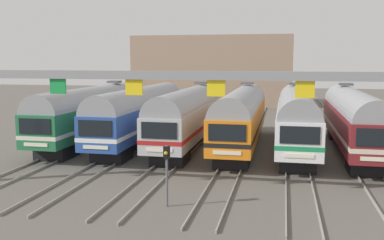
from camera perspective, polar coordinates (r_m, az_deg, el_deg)
The scene contains 11 objects.
ground_plane at distance 36.09m, azimuth 2.98°, elevation -3.49°, with size 160.00×160.00×0.00m, color #5B564F.
track_bed at distance 52.73m, azimuth 5.82°, elevation 0.12°, with size 22.63×70.00×0.15m.
commuter_train_green at distance 38.70m, azimuth -12.64°, elevation 1.12°, with size 2.88×18.06×5.05m.
commuter_train_blue at distance 37.15m, azimuth -6.69°, elevation 0.99°, with size 2.88×18.06×4.77m.
commuter_train_stainless at distance 36.05m, azimuth -0.31°, elevation 0.84°, with size 2.88×18.06×5.05m.
commuter_train_orange at distance 35.41m, azimuth 6.39°, elevation 0.66°, with size 2.88×18.06×5.05m.
commuter_train_white at distance 35.27m, azimuth 13.24°, elevation 0.48°, with size 2.88×18.06×5.05m.
commuter_train_maroon at distance 35.63m, azimuth 20.05°, elevation 0.29°, with size 2.88×18.06×5.05m.
catenary_gantry at distance 22.22m, azimuth -2.29°, elevation 3.48°, with size 26.37×0.44×6.97m.
yard_signal_mast at distance 21.22m, azimuth -3.27°, elevation -5.67°, with size 0.28×0.35×3.00m.
maintenance_building at distance 71.40m, azimuth 2.83°, elevation 6.38°, with size 24.53×10.00×10.73m, color gray.
Camera 1 is at (5.39, -34.99, 7.00)m, focal length 41.48 mm.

